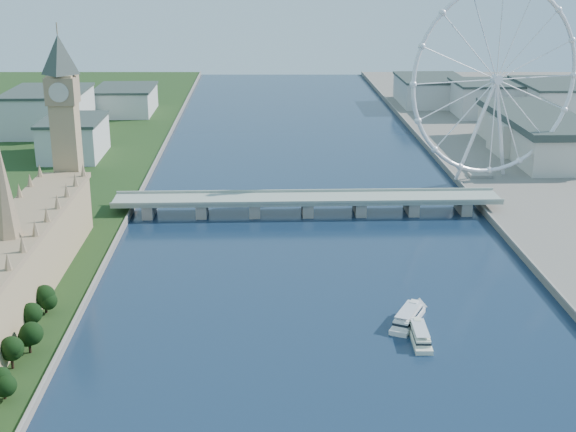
{
  "coord_description": "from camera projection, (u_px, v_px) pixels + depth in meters",
  "views": [
    {
      "loc": [
        -25.97,
        -137.15,
        140.34
      ],
      "look_at": [
        -14.08,
        210.0,
        27.68
      ],
      "focal_mm": 50.0,
      "sensor_mm": 36.0,
      "label": 1
    }
  ],
  "objects": [
    {
      "name": "parliament_range",
      "position": [
        12.0,
        271.0,
        326.27
      ],
      "size": [
        24.0,
        200.0,
        70.0
      ],
      "color": "tan",
      "rests_on": "ground"
    },
    {
      "name": "tour_boat_near",
      "position": [
        420.0,
        341.0,
        307.14
      ],
      "size": [
        7.9,
        27.39,
        5.97
      ],
      "primitive_type": null,
      "rotation": [
        0.0,
        0.0,
        -0.04
      ],
      "color": "silver",
      "rests_on": "ground"
    },
    {
      "name": "london_eye",
      "position": [
        496.0,
        80.0,
        495.16
      ],
      "size": [
        113.6,
        39.12,
        124.3
      ],
      "color": "silver",
      "rests_on": "ground"
    },
    {
      "name": "county_hall",
      "position": [
        534.0,
        157.0,
        589.01
      ],
      "size": [
        54.0,
        144.0,
        35.0
      ],
      "primitive_type": null,
      "color": "beige",
      "rests_on": "ground"
    },
    {
      "name": "westminster_bridge",
      "position": [
        307.0,
        202.0,
        457.68
      ],
      "size": [
        220.0,
        22.0,
        9.5
      ],
      "color": "gray",
      "rests_on": "ground"
    },
    {
      "name": "tour_boat_far",
      "position": [
        407.0,
        323.0,
        321.85
      ],
      "size": [
        20.25,
        29.97,
        6.57
      ],
      "primitive_type": null,
      "rotation": [
        0.0,
        0.0,
        -0.47
      ],
      "color": "silver",
      "rests_on": "ground"
    },
    {
      "name": "big_ben",
      "position": [
        64.0,
        106.0,
        414.11
      ],
      "size": [
        20.02,
        20.02,
        110.0
      ],
      "color": "tan",
      "rests_on": "ground"
    },
    {
      "name": "city_skyline",
      "position": [
        335.0,
        104.0,
        703.02
      ],
      "size": [
        505.0,
        280.0,
        32.0
      ],
      "color": "beige",
      "rests_on": "ground"
    }
  ]
}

